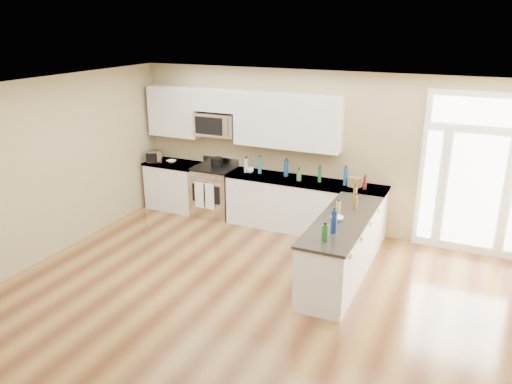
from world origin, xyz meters
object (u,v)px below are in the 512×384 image
peninsula_cabinet (341,251)px  toaster_oven (155,156)px  kitchen_range (214,191)px  stockpot (217,161)px

peninsula_cabinet → toaster_oven: size_ratio=8.39×
kitchen_range → peninsula_cabinet: bearing=-26.5°
kitchen_range → toaster_oven: size_ratio=3.91×
kitchen_range → toaster_oven: bearing=-174.7°
stockpot → toaster_oven: bearing=-169.5°
peninsula_cabinet → stockpot: 3.35m
peninsula_cabinet → toaster_oven: (-4.15, 1.33, 0.62)m
kitchen_range → stockpot: bearing=85.8°
kitchen_range → stockpot: (0.01, 0.12, 0.56)m
stockpot → toaster_oven: size_ratio=0.84×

